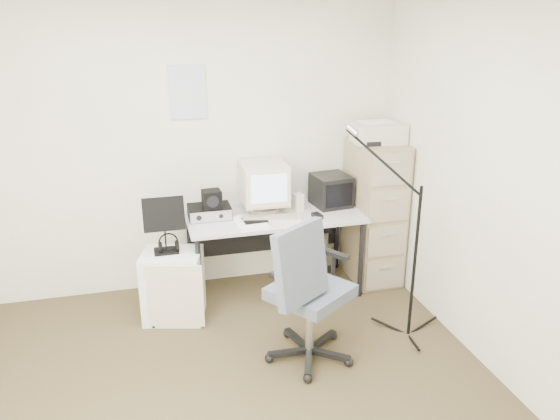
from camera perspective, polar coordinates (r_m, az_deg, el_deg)
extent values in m
cube|color=#3B361F|center=(3.72, -4.75, -19.77)|extent=(3.60, 3.60, 0.01)
cube|color=white|center=(4.79, -9.06, 6.15)|extent=(3.60, 0.02, 2.50)
cube|color=white|center=(3.78, 22.56, 1.21)|extent=(0.02, 3.60, 2.50)
cube|color=white|center=(4.68, -9.62, 12.06)|extent=(0.30, 0.02, 0.44)
cube|color=#92835E|center=(5.06, 9.79, -0.23)|extent=(0.40, 0.60, 1.30)
cube|color=beige|center=(4.87, 10.24, 7.96)|extent=(0.46, 0.34, 0.17)
cube|color=#BBBBB8|center=(4.85, -0.60, -4.50)|extent=(1.50, 0.70, 0.73)
cube|color=beige|center=(4.74, -1.69, 2.40)|extent=(0.40, 0.42, 0.43)
cube|color=black|center=(4.92, 5.34, 2.08)|extent=(0.34, 0.36, 0.28)
cube|color=beige|center=(4.78, 1.90, 0.84)|extent=(0.10, 0.10, 0.15)
cube|color=beige|center=(4.56, -0.99, -0.96)|extent=(0.53, 0.27, 0.03)
cube|color=black|center=(4.64, 3.90, -0.59)|extent=(0.08, 0.12, 0.03)
cube|color=black|center=(4.66, -7.40, -0.17)|extent=(0.36, 0.26, 0.10)
cube|color=black|center=(4.58, -7.15, 1.15)|extent=(0.16, 0.15, 0.15)
cube|color=white|center=(4.51, -3.15, -1.27)|extent=(0.26, 0.34, 0.02)
cube|color=beige|center=(5.10, 3.78, -5.34)|extent=(0.34, 0.46, 0.40)
cube|color=slate|center=(3.84, 3.20, -8.27)|extent=(0.89, 0.89, 1.10)
cube|color=white|center=(4.54, -11.09, -7.74)|extent=(0.54, 0.48, 0.57)
cube|color=black|center=(4.36, -11.99, -1.48)|extent=(0.36, 0.27, 0.47)
torus|color=black|center=(4.42, -11.55, -3.68)|extent=(0.23, 0.23, 0.03)
cylinder|color=black|center=(4.14, 14.09, -3.10)|extent=(0.03, 0.03, 1.58)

